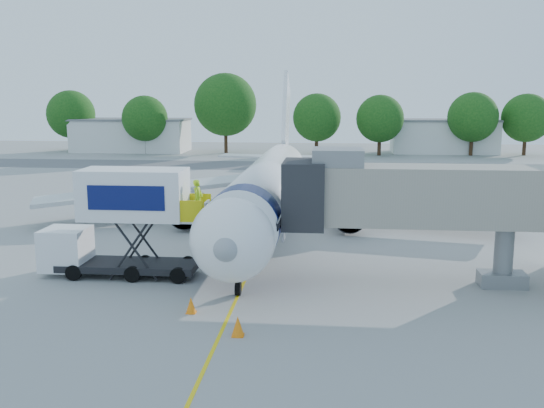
# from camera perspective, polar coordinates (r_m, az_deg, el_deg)

# --- Properties ---
(ground) EXTENTS (160.00, 160.00, 0.00)m
(ground) POSITION_cam_1_polar(r_m,az_deg,el_deg) (37.40, -1.03, -3.88)
(ground) COLOR #979795
(ground) RESTS_ON ground
(guidance_line) EXTENTS (0.15, 70.00, 0.01)m
(guidance_line) POSITION_cam_1_polar(r_m,az_deg,el_deg) (37.40, -1.03, -3.87)
(guidance_line) COLOR yellow
(guidance_line) RESTS_ON ground
(taxiway_strip) EXTENTS (120.00, 10.00, 0.01)m
(taxiway_strip) POSITION_cam_1_polar(r_m,az_deg,el_deg) (78.67, 2.41, 3.60)
(taxiway_strip) COLOR #59595B
(taxiway_strip) RESTS_ON ground
(aircraft) EXTENTS (34.17, 37.73, 11.35)m
(aircraft) POSITION_cam_1_polar(r_m,az_deg,el_deg) (40.84, -0.39, 1.55)
(aircraft) COLOR white
(aircraft) RESTS_ON ground
(jet_bridge) EXTENTS (13.90, 3.20, 6.60)m
(jet_bridge) POSITION_cam_1_polar(r_m,az_deg,el_deg) (29.69, 12.90, 0.70)
(jet_bridge) COLOR gray
(jet_bridge) RESTS_ON ground
(catering_hiloader) EXTENTS (8.50, 2.44, 5.50)m
(catering_hiloader) POSITION_cam_1_polar(r_m,az_deg,el_deg) (31.48, -13.91, -1.73)
(catering_hiloader) COLOR black
(catering_hiloader) RESTS_ON ground
(ground_tug) EXTENTS (3.75, 2.41, 1.39)m
(ground_tug) POSITION_cam_1_polar(r_m,az_deg,el_deg) (20.70, -2.28, -13.73)
(ground_tug) COLOR white
(ground_tug) RESTS_ON ground
(safety_cone_a) EXTENTS (0.44, 0.44, 0.71)m
(safety_cone_a) POSITION_cam_1_polar(r_m,az_deg,el_deg) (26.25, -7.63, -9.43)
(safety_cone_a) COLOR orange
(safety_cone_a) RESTS_ON ground
(safety_cone_b) EXTENTS (0.50, 0.50, 0.80)m
(safety_cone_b) POSITION_cam_1_polar(r_m,az_deg,el_deg) (23.72, -3.23, -11.43)
(safety_cone_b) COLOR orange
(safety_cone_b) RESTS_ON ground
(outbuilding_left) EXTENTS (18.40, 8.40, 5.30)m
(outbuilding_left) POSITION_cam_1_polar(r_m,az_deg,el_deg) (101.46, -13.11, 6.35)
(outbuilding_left) COLOR silver
(outbuilding_left) RESTS_ON ground
(outbuilding_right) EXTENTS (16.40, 7.40, 5.30)m
(outbuilding_right) POSITION_cam_1_polar(r_m,az_deg,el_deg) (99.87, 15.84, 6.17)
(outbuilding_right) COLOR silver
(outbuilding_right) RESTS_ON ground
(tree_a) EXTENTS (7.70, 7.70, 9.82)m
(tree_a) POSITION_cam_1_polar(r_m,az_deg,el_deg) (104.28, -18.39, 8.02)
(tree_a) COLOR #382314
(tree_a) RESTS_ON ground
(tree_b) EXTENTS (7.06, 7.06, 9.00)m
(tree_b) POSITION_cam_1_polar(r_m,az_deg,el_deg) (96.70, -11.88, 7.88)
(tree_b) COLOR #382314
(tree_b) RESTS_ON ground
(tree_c) EXTENTS (9.76, 9.76, 12.44)m
(tree_c) POSITION_cam_1_polar(r_m,az_deg,el_deg) (95.85, -4.41, 9.30)
(tree_c) COLOR #382314
(tree_c) RESTS_ON ground
(tree_d) EXTENTS (7.31, 7.31, 9.32)m
(tree_d) POSITION_cam_1_polar(r_m,az_deg,el_deg) (93.31, 4.24, 8.11)
(tree_d) COLOR #382314
(tree_d) RESTS_ON ground
(tree_e) EXTENTS (7.15, 7.15, 9.12)m
(tree_e) POSITION_cam_1_polar(r_m,az_deg,el_deg) (93.46, 10.13, 7.91)
(tree_e) COLOR #382314
(tree_e) RESTS_ON ground
(tree_f) EXTENTS (7.47, 7.47, 9.52)m
(tree_f) POSITION_cam_1_polar(r_m,az_deg,el_deg) (96.60, 18.37, 7.77)
(tree_f) COLOR #382314
(tree_f) RESTS_ON ground
(tree_g) EXTENTS (7.29, 7.29, 9.30)m
(tree_g) POSITION_cam_1_polar(r_m,az_deg,el_deg) (99.63, 22.83, 7.47)
(tree_g) COLOR #382314
(tree_g) RESTS_ON ground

